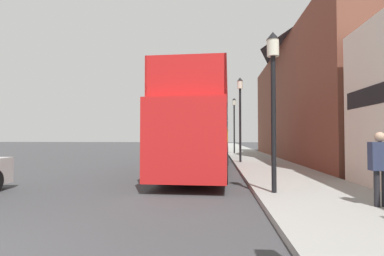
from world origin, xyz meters
TOP-DOWN VIEW (x-y plane):
  - ground_plane at (0.00, 21.00)m, footprint 144.00×144.00m
  - sidewalk at (6.60, 18.00)m, footprint 3.37×108.00m
  - brick_terrace_rear at (11.29, 18.93)m, footprint 6.00×20.98m
  - tour_bus at (3.19, 11.08)m, footprint 2.87×11.19m
  - parked_car_ahead_of_bus at (3.75, 19.65)m, footprint 2.05×4.67m
  - pedestrian_third at (7.35, 3.90)m, footprint 0.41×0.23m
  - lamp_post_nearest at (5.41, 5.37)m, footprint 0.35×0.35m
  - lamp_post_second at (5.30, 15.15)m, footprint 0.35×0.35m
  - lamp_post_third at (5.52, 24.92)m, footprint 0.35×0.35m

SIDE VIEW (x-z plane):
  - ground_plane at x=0.00m, z-range 0.00..0.00m
  - sidewalk at x=6.60m, z-range 0.00..0.14m
  - parked_car_ahead_of_bus at x=3.75m, z-range -0.03..1.46m
  - pedestrian_third at x=7.35m, z-range 0.30..1.88m
  - tour_bus at x=3.19m, z-range -0.22..3.82m
  - lamp_post_nearest at x=5.41m, z-range 0.99..5.31m
  - lamp_post_second at x=5.30m, z-range 1.07..6.10m
  - lamp_post_third at x=5.52m, z-range 1.07..6.17m
  - brick_terrace_rear at x=11.29m, z-range 0.00..10.58m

